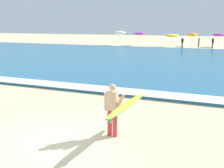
{
  "coord_description": "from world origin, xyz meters",
  "views": [
    {
      "loc": [
        4.34,
        -6.14,
        3.5
      ],
      "look_at": [
        0.49,
        3.6,
        1.1
      ],
      "focal_mm": 41.63,
      "sensor_mm": 36.0,
      "label": 1
    }
  ],
  "objects_px": {
    "beach_umbrella_3": "(192,35)",
    "beachgoer_near_row_left": "(182,42)",
    "beachgoer_near_row_right": "(213,43)",
    "beach_umbrella_0": "(120,33)",
    "beach_umbrella_4": "(219,35)",
    "beach_umbrella_2": "(172,36)",
    "surfer_with_board": "(120,106)",
    "beach_umbrella_1": "(140,34)",
    "beachgoer_near_row_mid": "(199,42)"
  },
  "relations": [
    {
      "from": "beach_umbrella_3",
      "to": "beach_umbrella_0",
      "type": "bearing_deg",
      "value": -171.46
    },
    {
      "from": "beach_umbrella_1",
      "to": "beach_umbrella_0",
      "type": "bearing_deg",
      "value": -171.02
    },
    {
      "from": "beach_umbrella_3",
      "to": "beachgoer_near_row_left",
      "type": "distance_m",
      "value": 4.04
    },
    {
      "from": "beachgoer_near_row_mid",
      "to": "beachgoer_near_row_left",
      "type": "bearing_deg",
      "value": -145.73
    },
    {
      "from": "beach_umbrella_2",
      "to": "surfer_with_board",
      "type": "bearing_deg",
      "value": -83.53
    },
    {
      "from": "beachgoer_near_row_right",
      "to": "beach_umbrella_2",
      "type": "bearing_deg",
      "value": 174.29
    },
    {
      "from": "surfer_with_board",
      "to": "beachgoer_near_row_left",
      "type": "height_order",
      "value": "surfer_with_board"
    },
    {
      "from": "surfer_with_board",
      "to": "beach_umbrella_0",
      "type": "relative_size",
      "value": 1.19
    },
    {
      "from": "beach_umbrella_0",
      "to": "beachgoer_near_row_right",
      "type": "height_order",
      "value": "beach_umbrella_0"
    },
    {
      "from": "beach_umbrella_4",
      "to": "beachgoer_near_row_mid",
      "type": "bearing_deg",
      "value": -140.94
    },
    {
      "from": "beach_umbrella_0",
      "to": "beachgoer_near_row_left",
      "type": "bearing_deg",
      "value": -10.2
    },
    {
      "from": "beach_umbrella_3",
      "to": "beach_umbrella_4",
      "type": "height_order",
      "value": "beach_umbrella_3"
    },
    {
      "from": "beach_umbrella_2",
      "to": "beachgoer_near_row_right",
      "type": "relative_size",
      "value": 1.38
    },
    {
      "from": "beach_umbrella_2",
      "to": "beach_umbrella_3",
      "type": "relative_size",
      "value": 1.0
    },
    {
      "from": "beach_umbrella_4",
      "to": "beach_umbrella_0",
      "type": "bearing_deg",
      "value": -173.07
    },
    {
      "from": "beach_umbrella_4",
      "to": "beachgoer_near_row_left",
      "type": "xyz_separation_m",
      "value": [
        -5.2,
        -3.92,
        -1.05
      ]
    },
    {
      "from": "beach_umbrella_1",
      "to": "beach_umbrella_3",
      "type": "height_order",
      "value": "beach_umbrella_1"
    },
    {
      "from": "beach_umbrella_1",
      "to": "beach_umbrella_3",
      "type": "xyz_separation_m",
      "value": [
        8.57,
        1.26,
        -0.12
      ]
    },
    {
      "from": "beachgoer_near_row_right",
      "to": "beach_umbrella_0",
      "type": "bearing_deg",
      "value": 176.54
    },
    {
      "from": "beachgoer_near_row_left",
      "to": "beachgoer_near_row_mid",
      "type": "distance_m",
      "value": 2.79
    },
    {
      "from": "beach_umbrella_0",
      "to": "beach_umbrella_3",
      "type": "relative_size",
      "value": 1.14
    },
    {
      "from": "beach_umbrella_3",
      "to": "beachgoer_near_row_left",
      "type": "bearing_deg",
      "value": -105.67
    },
    {
      "from": "beach_umbrella_1",
      "to": "beachgoer_near_row_left",
      "type": "height_order",
      "value": "beach_umbrella_1"
    },
    {
      "from": "beach_umbrella_1",
      "to": "beach_umbrella_4",
      "type": "bearing_deg",
      "value": 6.38
    },
    {
      "from": "surfer_with_board",
      "to": "beachgoer_near_row_right",
      "type": "distance_m",
      "value": 35.24
    },
    {
      "from": "beach_umbrella_4",
      "to": "beachgoer_near_row_right",
      "type": "xyz_separation_m",
      "value": [
        -0.86,
        -2.88,
        -1.05
      ]
    },
    {
      "from": "beach_umbrella_1",
      "to": "beachgoer_near_row_left",
      "type": "xyz_separation_m",
      "value": [
        7.52,
        -2.5,
        -1.16
      ]
    },
    {
      "from": "beach_umbrella_4",
      "to": "beachgoer_near_row_right",
      "type": "height_order",
      "value": "beach_umbrella_4"
    },
    {
      "from": "beach_umbrella_1",
      "to": "beach_umbrella_2",
      "type": "distance_m",
      "value": 5.67
    },
    {
      "from": "beach_umbrella_2",
      "to": "beachgoer_near_row_mid",
      "type": "distance_m",
      "value": 4.32
    },
    {
      "from": "beach_umbrella_0",
      "to": "beach_umbrella_4",
      "type": "bearing_deg",
      "value": 6.93
    },
    {
      "from": "surfer_with_board",
      "to": "beach_umbrella_2",
      "type": "xyz_separation_m",
      "value": [
        -4.06,
        35.8,
        0.74
      ]
    },
    {
      "from": "beach_umbrella_3",
      "to": "beachgoer_near_row_left",
      "type": "xyz_separation_m",
      "value": [
        -1.05,
        -3.76,
        -1.03
      ]
    },
    {
      "from": "beachgoer_near_row_left",
      "to": "beachgoer_near_row_right",
      "type": "relative_size",
      "value": 1.0
    },
    {
      "from": "beach_umbrella_4",
      "to": "beachgoer_near_row_right",
      "type": "relative_size",
      "value": 1.36
    },
    {
      "from": "beach_umbrella_0",
      "to": "beach_umbrella_1",
      "type": "height_order",
      "value": "beach_umbrella_0"
    },
    {
      "from": "beach_umbrella_0",
      "to": "beach_umbrella_2",
      "type": "bearing_deg",
      "value": -1.89
    },
    {
      "from": "beach_umbrella_4",
      "to": "beach_umbrella_3",
      "type": "bearing_deg",
      "value": -177.76
    },
    {
      "from": "beach_umbrella_3",
      "to": "surfer_with_board",
      "type": "bearing_deg",
      "value": -88.36
    },
    {
      "from": "surfer_with_board",
      "to": "beach_umbrella_0",
      "type": "bearing_deg",
      "value": 109.88
    },
    {
      "from": "surfer_with_board",
      "to": "beachgoer_near_row_mid",
      "type": "distance_m",
      "value": 35.7
    },
    {
      "from": "beachgoer_near_row_right",
      "to": "beachgoer_near_row_left",
      "type": "bearing_deg",
      "value": -166.54
    },
    {
      "from": "beachgoer_near_row_left",
      "to": "beachgoer_near_row_right",
      "type": "distance_m",
      "value": 4.47
    },
    {
      "from": "beach_umbrella_2",
      "to": "beachgoer_near_row_right",
      "type": "height_order",
      "value": "beach_umbrella_2"
    },
    {
      "from": "beach_umbrella_2",
      "to": "beachgoer_near_row_right",
      "type": "distance_m",
      "value": 6.36
    },
    {
      "from": "beach_umbrella_0",
      "to": "beachgoer_near_row_right",
      "type": "xyz_separation_m",
      "value": [
        15.25,
        -0.92,
        -1.27
      ]
    },
    {
      "from": "beach_umbrella_1",
      "to": "beach_umbrella_3",
      "type": "bearing_deg",
      "value": 8.36
    },
    {
      "from": "beach_umbrella_1",
      "to": "beachgoer_near_row_left",
      "type": "distance_m",
      "value": 8.01
    },
    {
      "from": "beachgoer_near_row_mid",
      "to": "beachgoer_near_row_right",
      "type": "height_order",
      "value": "same"
    },
    {
      "from": "beach_umbrella_3",
      "to": "beach_umbrella_2",
      "type": "bearing_deg",
      "value": -144.82
    }
  ]
}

